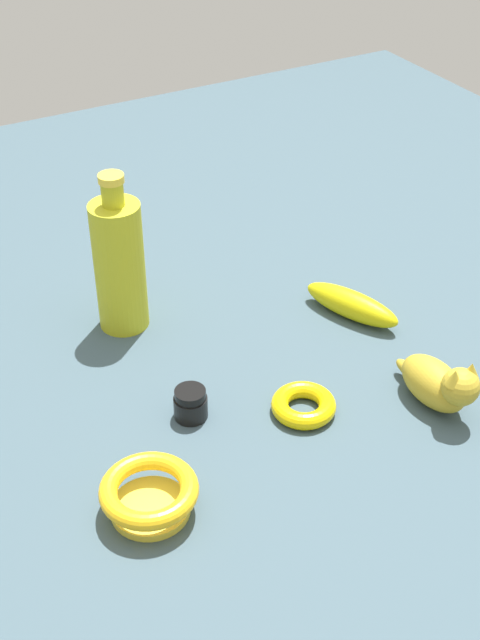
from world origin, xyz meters
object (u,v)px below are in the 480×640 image
Objects in this scene: bangle at (304,405)px; banana at (352,305)px; bowl at (149,494)px; bottle_tall at (119,264)px; cat_figurine at (440,383)px; nail_polish_jar at (191,404)px.

banana is at bearing -140.15° from bangle.
bangle is at bearing -166.30° from bowl.
cat_figurine is at bearing 128.23° from bottle_tall.
banana is 0.36m from bottle_tall.
cat_figurine is (-0.17, 0.08, 0.03)m from bangle.
banana is 0.33m from nail_polish_jar.
cat_figurine is 0.34m from nail_polish_jar.
nail_polish_jar reaches higher than bangle.
cat_figurine is at bearing -27.20° from banana.
bowl reaches higher than nail_polish_jar.
cat_figurine reaches higher than nail_polish_jar.
bottle_tall reaches higher than banana.
cat_figurine is 0.42m from bowl.
banana is 0.65× the size of bottle_tall.
bowl is at bearing -86.84° from banana.
bangle is at bearing 154.33° from nail_polish_jar.
nail_polish_jar is 0.17m from bowl.
bottle_tall is at bearing -66.40° from bangle.
cat_figurine reaches higher than banana.
bowl is (0.25, 0.06, 0.02)m from bangle.
bottle_tall reaches higher than bangle.
nail_polish_jar is 0.25m from bottle_tall.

